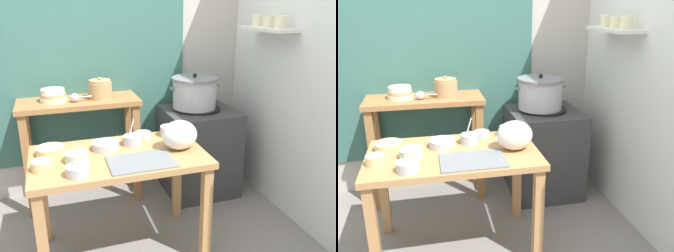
# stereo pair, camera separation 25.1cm
# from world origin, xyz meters

# --- Properties ---
(wall_back) EXTENTS (4.40, 0.12, 2.60)m
(wall_back) POSITION_xyz_m (0.08, 1.10, 1.30)
(wall_back) COLOR #B2ADA3
(wall_back) RESTS_ON ground
(wall_right) EXTENTS (0.30, 3.20, 2.60)m
(wall_right) POSITION_xyz_m (1.40, 0.20, 1.30)
(wall_right) COLOR silver
(wall_right) RESTS_ON ground
(prep_table) EXTENTS (1.10, 0.66, 0.72)m
(prep_table) POSITION_xyz_m (-0.00, 0.05, 0.61)
(prep_table) COLOR #B27F4C
(prep_table) RESTS_ON ground
(back_shelf_table) EXTENTS (0.96, 0.40, 0.90)m
(back_shelf_table) POSITION_xyz_m (-0.17, 0.83, 0.68)
(back_shelf_table) COLOR #9E6B3D
(back_shelf_table) RESTS_ON ground
(stove_block) EXTENTS (0.60, 0.61, 0.78)m
(stove_block) POSITION_xyz_m (0.84, 0.70, 0.38)
(stove_block) COLOR #383838
(stove_block) RESTS_ON ground
(steamer_pot) EXTENTS (0.44, 0.39, 0.30)m
(steamer_pot) POSITION_xyz_m (0.80, 0.72, 0.91)
(steamer_pot) COLOR #B7BABF
(steamer_pot) RESTS_ON stove_block
(clay_pot) EXTENTS (0.19, 0.19, 0.17)m
(clay_pot) POSITION_xyz_m (0.01, 0.83, 0.97)
(clay_pot) COLOR tan
(clay_pot) RESTS_ON back_shelf_table
(bowl_stack_enamel) EXTENTS (0.21, 0.21, 0.10)m
(bowl_stack_enamel) POSITION_xyz_m (-0.36, 0.85, 0.95)
(bowl_stack_enamel) COLOR beige
(bowl_stack_enamel) RESTS_ON back_shelf_table
(ladle) EXTENTS (0.26, 0.07, 0.07)m
(ladle) POSITION_xyz_m (-0.19, 0.77, 0.94)
(ladle) COLOR #B7BABF
(ladle) RESTS_ON back_shelf_table
(serving_tray) EXTENTS (0.40, 0.28, 0.01)m
(serving_tray) POSITION_xyz_m (0.11, -0.12, 0.72)
(serving_tray) COLOR slate
(serving_tray) RESTS_ON prep_table
(plastic_bag) EXTENTS (0.24, 0.20, 0.20)m
(plastic_bag) POSITION_xyz_m (0.40, 0.02, 0.82)
(plastic_bag) COLOR silver
(plastic_bag) RESTS_ON prep_table
(prep_bowl_0) EXTENTS (0.15, 0.15, 0.06)m
(prep_bowl_0) POSITION_xyz_m (-0.26, 0.02, 0.75)
(prep_bowl_0) COLOR #B7D1AD
(prep_bowl_0) RESTS_ON prep_table
(prep_bowl_1) EXTENTS (0.14, 0.14, 0.07)m
(prep_bowl_1) POSITION_xyz_m (0.42, 0.28, 0.76)
(prep_bowl_1) COLOR #B7BABF
(prep_bowl_1) RESTS_ON prep_table
(prep_bowl_2) EXTENTS (0.12, 0.12, 0.17)m
(prep_bowl_2) POSITION_xyz_m (0.12, 0.19, 0.76)
(prep_bowl_2) COLOR #B7BABF
(prep_bowl_2) RESTS_ON prep_table
(prep_bowl_3) EXTENTS (0.18, 0.18, 0.05)m
(prep_bowl_3) POSITION_xyz_m (-0.41, 0.18, 0.75)
(prep_bowl_3) COLOR #E5C684
(prep_bowl_3) RESTS_ON prep_table
(prep_bowl_4) EXTENTS (0.18, 0.18, 0.05)m
(prep_bowl_4) POSITION_xyz_m (-0.06, 0.16, 0.75)
(prep_bowl_4) COLOR #B7BABF
(prep_bowl_4) RESTS_ON prep_table
(prep_bowl_5) EXTENTS (0.12, 0.12, 0.06)m
(prep_bowl_5) POSITION_xyz_m (-0.46, -0.04, 0.75)
(prep_bowl_5) COLOR #E5C684
(prep_bowl_5) RESTS_ON prep_table
(prep_bowl_6) EXTENTS (0.13, 0.13, 0.17)m
(prep_bowl_6) POSITION_xyz_m (-0.28, -0.17, 0.75)
(prep_bowl_6) COLOR #B7BABF
(prep_bowl_6) RESTS_ON prep_table
(prep_bowl_7) EXTENTS (0.11, 0.11, 0.04)m
(prep_bowl_7) POSITION_xyz_m (0.22, 0.29, 0.74)
(prep_bowl_7) COLOR #B7BABF
(prep_bowl_7) RESTS_ON prep_table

